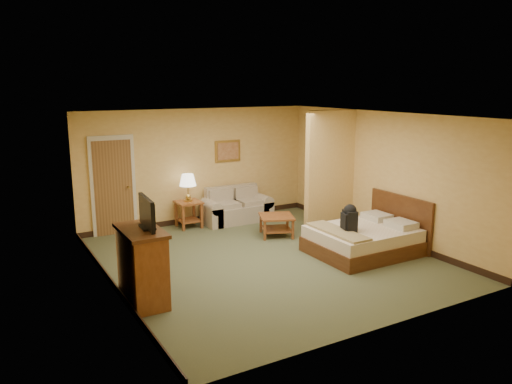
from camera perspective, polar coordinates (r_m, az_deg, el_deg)
floor at (r=9.17m, az=1.08°, el=-7.71°), size 6.00×6.00×0.00m
ceiling at (r=8.64m, az=1.15°, el=8.74°), size 6.00×6.00×0.00m
back_wall at (r=11.45m, az=-6.62°, el=2.96°), size 5.50×0.02×2.60m
left_wall at (r=7.80m, az=-16.51°, el=-1.81°), size 0.02×6.00×2.60m
right_wall at (r=10.47m, az=14.16°, el=1.80°), size 0.02×6.00×2.60m
partition at (r=10.76m, az=8.44°, el=2.32°), size 1.20×0.15×2.60m
door at (r=10.86m, az=-16.00°, el=0.63°), size 0.94×0.16×2.10m
baseboard at (r=11.70m, az=-6.45°, el=-3.05°), size 5.50×0.02×0.12m
loveseat at (r=11.59m, az=-2.27°, el=-2.10°), size 1.60×0.74×0.81m
side_table at (r=11.16m, az=-7.71°, el=-2.08°), size 0.54×0.54×0.59m
table_lamp at (r=11.02m, az=-7.81°, el=1.28°), size 0.37×0.37×0.61m
coffee_table at (r=10.47m, az=2.35°, el=-3.37°), size 0.88×0.88×0.44m
wall_picture at (r=11.69m, az=-3.24°, el=4.70°), size 0.65×0.04×0.50m
dresser at (r=7.45m, az=-12.85°, el=-8.21°), size 0.55×1.04×1.11m
tv at (r=7.25m, az=-12.38°, el=-2.43°), size 0.21×0.74×0.45m
bed at (r=9.65m, az=12.38°, el=-5.22°), size 1.92×1.57×1.02m
backpack at (r=9.21m, az=10.68°, el=-2.83°), size 0.27×0.33×0.51m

